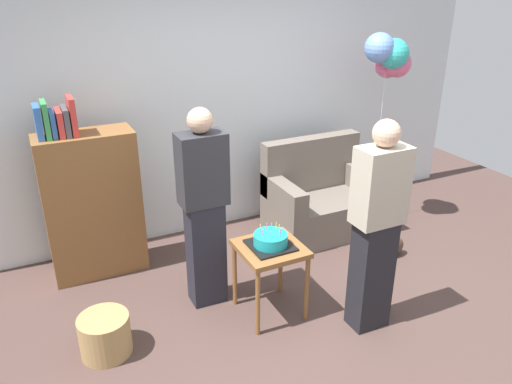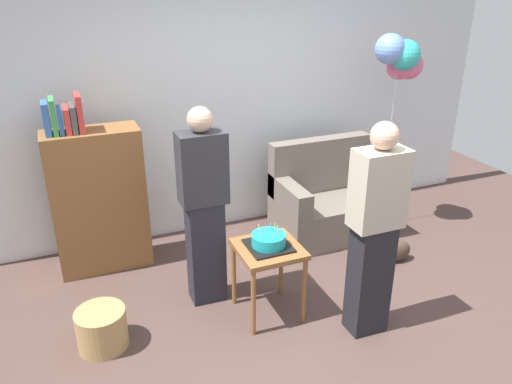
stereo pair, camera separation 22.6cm
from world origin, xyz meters
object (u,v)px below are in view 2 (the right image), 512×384
object	(u,v)px
person_holding_cake	(374,232)
bookshelf	(98,198)
couch	(328,202)
birthday_cake	(269,241)
person_blowing_candles	(204,207)
balloon_bunch	(401,58)
handbag	(397,251)
side_table	(268,257)
wicker_basket	(102,329)

from	to	relation	value
person_holding_cake	bookshelf	bearing A→B (deg)	-59.29
couch	birthday_cake	distance (m)	1.54
person_blowing_candles	person_holding_cake	distance (m)	1.30
couch	balloon_bunch	world-z (taller)	balloon_bunch
handbag	person_blowing_candles	bearing A→B (deg)	176.07
bookshelf	balloon_bunch	distance (m)	3.07
side_table	wicker_basket	size ratio (longest dim) A/B	1.66
person_blowing_candles	person_holding_cake	world-z (taller)	same
person_blowing_candles	side_table	bearing A→B (deg)	-47.93
side_table	birthday_cake	world-z (taller)	birthday_cake
person_holding_cake	side_table	bearing A→B (deg)	-51.86
side_table	handbag	world-z (taller)	side_table
couch	handbag	xyz separation A→B (m)	(0.32, -0.77, -0.24)
balloon_bunch	handbag	bearing A→B (deg)	-114.82
couch	side_table	xyz separation A→B (m)	(-1.12, -1.02, 0.17)
person_blowing_candles	wicker_basket	world-z (taller)	person_blowing_candles
side_table	person_holding_cake	world-z (taller)	person_holding_cake
person_holding_cake	wicker_basket	world-z (taller)	person_holding_cake
birthday_cake	balloon_bunch	size ratio (longest dim) A/B	0.16
balloon_bunch	couch	bearing A→B (deg)	170.27
balloon_bunch	wicker_basket	bearing A→B (deg)	-164.74
bookshelf	handbag	world-z (taller)	bookshelf
person_holding_cake	handbag	world-z (taller)	person_holding_cake
couch	person_blowing_candles	size ratio (longest dim) A/B	0.67
bookshelf	handbag	xyz separation A→B (m)	(2.55, -0.98, -0.58)
couch	person_holding_cake	distance (m)	1.64
wicker_basket	handbag	bearing A→B (deg)	3.40
birthday_cake	balloon_bunch	xyz separation A→B (m)	(1.75, 0.91, 1.12)
handbag	balloon_bunch	xyz separation A→B (m)	(0.31, 0.66, 1.67)
person_blowing_candles	handbag	size ratio (longest dim) A/B	5.82
person_blowing_candles	handbag	distance (m)	1.97
bookshelf	balloon_bunch	bearing A→B (deg)	-6.39
bookshelf	person_blowing_candles	world-z (taller)	person_blowing_candles
birthday_cake	person_holding_cake	distance (m)	0.79
bookshelf	person_blowing_candles	bearing A→B (deg)	-49.79
couch	wicker_basket	bearing A→B (deg)	-158.69
person_blowing_candles	bookshelf	bearing A→B (deg)	126.47
person_holding_cake	person_blowing_candles	bearing A→B (deg)	-54.78
couch	side_table	size ratio (longest dim) A/B	1.84
side_table	handbag	xyz separation A→B (m)	(1.44, 0.25, -0.41)
person_blowing_candles	balloon_bunch	xyz separation A→B (m)	(2.13, 0.54, 0.93)
bookshelf	person_blowing_candles	xyz separation A→B (m)	(0.72, -0.86, 0.15)
couch	bookshelf	size ratio (longest dim) A/B	0.68
side_table	balloon_bunch	xyz separation A→B (m)	(1.75, 0.91, 1.26)
birthday_cake	wicker_basket	size ratio (longest dim) A/B	0.89
side_table	person_blowing_candles	world-z (taller)	person_blowing_candles
birthday_cake	person_blowing_candles	size ratio (longest dim) A/B	0.20
couch	balloon_bunch	distance (m)	1.56
couch	balloon_bunch	xyz separation A→B (m)	(0.63, -0.11, 1.43)
birthday_cake	couch	bearing A→B (deg)	42.40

